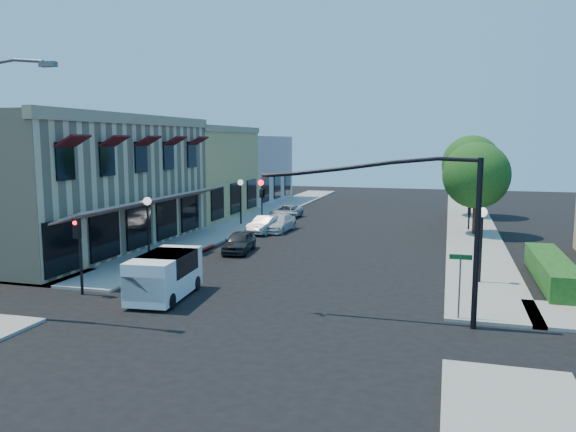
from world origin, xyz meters
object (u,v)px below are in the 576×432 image
(street_tree_b, at_px, (471,164))
(lamppost_left_far, at_px, (241,190))
(parked_car_d, at_px, (286,212))
(white_van, at_px, (164,273))
(lamppost_right_near, at_px, (482,226))
(street_tree_a, at_px, (476,175))
(street_name_sign, at_px, (460,276))
(parked_car_c, at_px, (279,223))
(signal_mast_arm, at_px, (414,211))
(lamppost_right_far, at_px, (470,194))
(parked_car_b, at_px, (265,224))
(secondary_signal, at_px, (78,242))
(lamppost_left_near, at_px, (148,213))
(parked_car_a, at_px, (239,242))

(street_tree_b, bearing_deg, lamppost_left_far, -149.97)
(parked_car_d, bearing_deg, white_van, -79.52)
(lamppost_left_far, xyz_separation_m, lamppost_right_near, (17.00, -14.00, 0.00))
(street_tree_a, relative_size, lamppost_left_far, 1.82)
(street_name_sign, distance_m, parked_car_c, 21.66)
(parked_car_d, bearing_deg, signal_mast_arm, -58.36)
(street_tree_b, bearing_deg, parked_car_c, -138.58)
(lamppost_right_far, distance_m, parked_car_c, 14.05)
(lamppost_left_far, xyz_separation_m, parked_car_b, (2.97, -3.00, -2.12))
(secondary_signal, height_order, lamppost_left_near, lamppost_left_near)
(street_tree_a, bearing_deg, lamppost_right_near, -91.23)
(street_tree_a, bearing_deg, street_tree_b, 90.00)
(street_name_sign, distance_m, parked_car_b, 21.29)
(street_tree_b, height_order, lamppost_left_far, street_tree_b)
(lamppost_left_near, xyz_separation_m, parked_car_b, (2.97, 11.00, -2.12))
(signal_mast_arm, height_order, parked_car_b, signal_mast_arm)
(lamppost_left_far, bearing_deg, parked_car_a, -69.74)
(street_tree_a, xyz_separation_m, lamppost_right_far, (-0.30, 2.00, -1.46))
(street_name_sign, bearing_deg, lamppost_left_near, 160.07)
(street_tree_a, distance_m, street_name_sign, 20.00)
(parked_car_a, relative_size, parked_car_d, 0.90)
(street_tree_a, xyz_separation_m, parked_car_b, (-14.33, -3.00, -3.58))
(street_name_sign, distance_m, lamppost_right_near, 5.98)
(street_tree_b, bearing_deg, street_tree_a, -90.00)
(street_tree_a, relative_size, lamppost_right_far, 1.82)
(lamppost_right_near, relative_size, white_van, 0.82)
(lamppost_right_near, bearing_deg, secondary_signal, -158.22)
(secondary_signal, bearing_deg, signal_mast_arm, 0.37)
(lamppost_left_near, relative_size, lamppost_left_far, 1.00)
(secondary_signal, bearing_deg, parked_car_a, 73.15)
(signal_mast_arm, bearing_deg, parked_car_d, 115.56)
(lamppost_left_near, bearing_deg, lamppost_left_far, 90.00)
(lamppost_left_far, relative_size, lamppost_right_near, 1.00)
(parked_car_a, bearing_deg, signal_mast_arm, -51.17)
(street_tree_b, distance_m, parked_car_d, 16.40)
(street_tree_b, bearing_deg, lamppost_right_far, -92.15)
(signal_mast_arm, bearing_deg, parked_car_c, 119.94)
(parked_car_a, bearing_deg, parked_car_b, 89.32)
(street_name_sign, bearing_deg, parked_car_d, 119.20)
(signal_mast_arm, distance_m, secondary_signal, 13.97)
(signal_mast_arm, distance_m, parked_car_a, 15.34)
(street_name_sign, relative_size, white_van, 0.57)
(street_tree_a, distance_m, lamppost_left_far, 17.36)
(street_name_sign, bearing_deg, street_tree_a, 86.24)
(parked_car_b, bearing_deg, white_van, -78.06)
(signal_mast_arm, distance_m, street_name_sign, 2.98)
(parked_car_c, bearing_deg, street_tree_b, 45.18)
(lamppost_right_near, relative_size, parked_car_d, 0.88)
(signal_mast_arm, height_order, parked_car_c, signal_mast_arm)
(white_van, bearing_deg, lamppost_left_near, 124.80)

